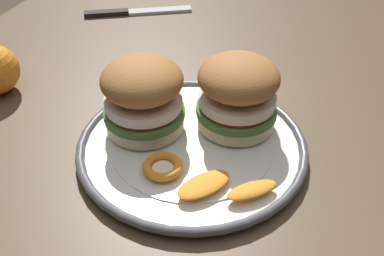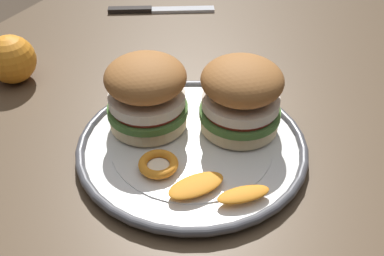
% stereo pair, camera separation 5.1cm
% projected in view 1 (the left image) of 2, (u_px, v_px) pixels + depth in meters
% --- Properties ---
extents(dining_table, '(1.37, 1.01, 0.76)m').
position_uv_depth(dining_table, '(190.00, 184.00, 0.71)').
color(dining_table, brown).
rests_on(dining_table, ground).
extents(dinner_plate, '(0.31, 0.31, 0.02)m').
position_uv_depth(dinner_plate, '(192.00, 146.00, 0.62)').
color(dinner_plate, white).
rests_on(dinner_plate, dining_table).
extents(sandwich_half_left, '(0.14, 0.14, 0.10)m').
position_uv_depth(sandwich_half_left, '(143.00, 95.00, 0.61)').
color(sandwich_half_left, beige).
rests_on(sandwich_half_left, dinner_plate).
extents(sandwich_half_right, '(0.14, 0.14, 0.10)m').
position_uv_depth(sandwich_half_right, '(238.00, 92.00, 0.62)').
color(sandwich_half_right, beige).
rests_on(sandwich_half_right, dinner_plate).
extents(orange_peel_curled, '(0.07, 0.07, 0.01)m').
position_uv_depth(orange_peel_curled, '(162.00, 166.00, 0.57)').
color(orange_peel_curled, orange).
rests_on(orange_peel_curled, dinner_plate).
extents(orange_peel_strip_long, '(0.08, 0.07, 0.01)m').
position_uv_depth(orange_peel_strip_long, '(204.00, 185.00, 0.55)').
color(orange_peel_strip_long, orange).
rests_on(orange_peel_strip_long, dinner_plate).
extents(orange_peel_strip_short, '(0.06, 0.06, 0.01)m').
position_uv_depth(orange_peel_strip_short, '(252.00, 190.00, 0.54)').
color(orange_peel_strip_short, orange).
rests_on(orange_peel_strip_short, dinner_plate).
extents(table_knife, '(0.13, 0.20, 0.01)m').
position_uv_depth(table_knife, '(131.00, 12.00, 0.97)').
color(table_knife, silver).
rests_on(table_knife, dining_table).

